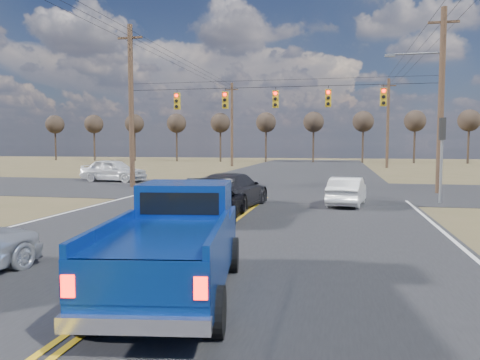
% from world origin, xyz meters
% --- Properties ---
extents(ground, '(160.00, 160.00, 0.00)m').
position_xyz_m(ground, '(0.00, 0.00, 0.00)').
color(ground, brown).
rests_on(ground, ground).
extents(road_main, '(14.00, 120.00, 0.02)m').
position_xyz_m(road_main, '(0.00, 10.00, 0.00)').
color(road_main, '#28282B').
rests_on(road_main, ground).
extents(road_cross, '(120.00, 12.00, 0.02)m').
position_xyz_m(road_cross, '(0.00, 18.00, 0.00)').
color(road_cross, '#28282B').
rests_on(road_cross, ground).
extents(signal_gantry, '(19.60, 4.83, 10.00)m').
position_xyz_m(signal_gantry, '(0.50, 17.79, 5.06)').
color(signal_gantry, '#473323').
rests_on(signal_gantry, ground).
extents(utility_poles, '(19.60, 58.32, 10.00)m').
position_xyz_m(utility_poles, '(0.00, 17.00, 5.23)').
color(utility_poles, '#473323').
rests_on(utility_poles, ground).
extents(treeline, '(87.00, 117.80, 7.40)m').
position_xyz_m(treeline, '(0.00, 26.96, 5.70)').
color(treeline, '#33261C').
rests_on(treeline, ground).
extents(pickup_truck, '(2.70, 5.40, 1.94)m').
position_xyz_m(pickup_truck, '(0.77, -1.30, 0.94)').
color(pickup_truck, black).
rests_on(pickup_truck, ground).
extents(black_suv, '(2.47, 4.61, 1.23)m').
position_xyz_m(black_suv, '(-0.80, 6.96, 0.62)').
color(black_suv, black).
rests_on(black_suv, ground).
extents(white_car_queue, '(1.85, 3.98, 1.26)m').
position_xyz_m(white_car_queue, '(4.01, 11.90, 0.63)').
color(white_car_queue, silver).
rests_on(white_car_queue, ground).
extents(dgrey_car_queue, '(2.64, 5.40, 1.51)m').
position_xyz_m(dgrey_car_queue, '(-0.80, 10.00, 0.76)').
color(dgrey_car_queue, '#2C2C30').
rests_on(dgrey_car_queue, ground).
extents(cross_car_west, '(2.55, 5.02, 1.64)m').
position_xyz_m(cross_car_west, '(-12.18, 21.72, 0.82)').
color(cross_car_west, white).
rests_on(cross_car_west, ground).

